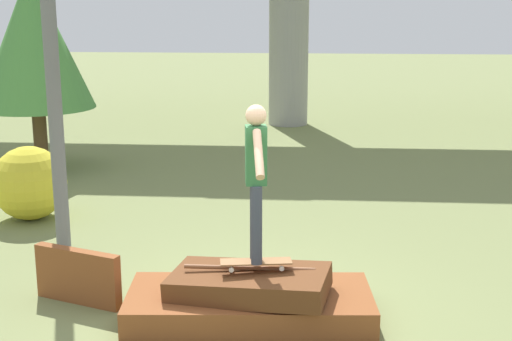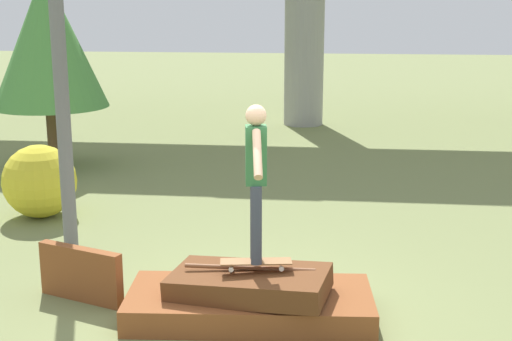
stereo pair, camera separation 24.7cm
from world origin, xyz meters
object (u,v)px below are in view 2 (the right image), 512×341
object	(u,v)px
skateboard	(256,262)
skater	(256,172)
bush_yellow_flowering	(40,181)
tree_behind_left	(48,40)

from	to	relation	value
skateboard	skater	xyz separation A→B (m)	(0.00, -0.00, 1.02)
skateboard	bush_yellow_flowering	size ratio (longest dim) A/B	0.67
skater	tree_behind_left	distance (m)	8.51
skateboard	skater	size ratio (longest dim) A/B	0.47
skateboard	skater	world-z (taller)	skater
skater	bush_yellow_flowering	bearing A→B (deg)	138.58
skateboard	tree_behind_left	size ratio (longest dim) A/B	0.20
skater	bush_yellow_flowering	world-z (taller)	skater
skateboard	skater	distance (m)	1.02
skateboard	bush_yellow_flowering	xyz separation A→B (m)	(-3.92, 3.46, -0.09)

